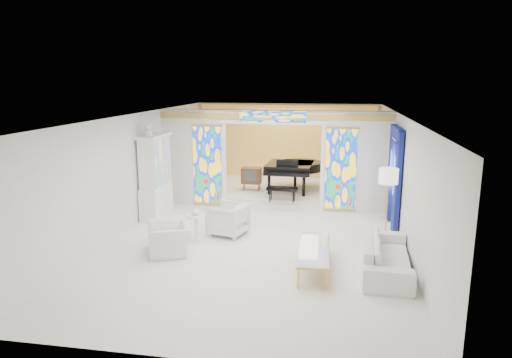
% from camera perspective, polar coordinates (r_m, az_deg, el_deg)
% --- Properties ---
extents(floor, '(12.00, 12.00, 0.00)m').
position_cam_1_polar(floor, '(12.29, 0.84, -6.12)').
color(floor, white).
rests_on(floor, ground).
extents(ceiling, '(7.00, 12.00, 0.02)m').
position_cam_1_polar(ceiling, '(11.69, 0.89, 7.97)').
color(ceiling, silver).
rests_on(ceiling, wall_back).
extents(wall_back, '(7.00, 0.02, 3.00)m').
position_cam_1_polar(wall_back, '(17.77, 3.88, 4.57)').
color(wall_back, silver).
rests_on(wall_back, floor).
extents(wall_front, '(7.00, 0.02, 3.00)m').
position_cam_1_polar(wall_front, '(6.27, -7.79, -10.13)').
color(wall_front, silver).
rests_on(wall_front, floor).
extents(wall_left, '(0.02, 12.00, 3.00)m').
position_cam_1_polar(wall_left, '(12.90, -14.68, 1.25)').
color(wall_left, silver).
rests_on(wall_left, floor).
extents(wall_right, '(0.02, 12.00, 3.00)m').
position_cam_1_polar(wall_right, '(11.89, 17.78, 0.14)').
color(wall_right, silver).
rests_on(wall_right, floor).
extents(partition_wall, '(7.00, 0.22, 3.00)m').
position_cam_1_polar(partition_wall, '(13.81, 2.15, 3.01)').
color(partition_wall, silver).
rests_on(partition_wall, floor).
extents(stained_glass_left, '(0.90, 0.04, 2.40)m').
position_cam_1_polar(stained_glass_left, '(14.18, -6.08, 1.74)').
color(stained_glass_left, gold).
rests_on(stained_glass_left, partition_wall).
extents(stained_glass_right, '(0.90, 0.04, 2.40)m').
position_cam_1_polar(stained_glass_right, '(13.66, 10.55, 1.19)').
color(stained_glass_right, gold).
rests_on(stained_glass_right, partition_wall).
extents(stained_glass_transom, '(2.00, 0.04, 0.34)m').
position_cam_1_polar(stained_glass_transom, '(13.57, 2.13, 7.80)').
color(stained_glass_transom, gold).
rests_on(stained_glass_transom, partition_wall).
extents(alcove_platform, '(6.80, 3.80, 0.18)m').
position_cam_1_polar(alcove_platform, '(16.17, 3.10, -1.28)').
color(alcove_platform, white).
rests_on(alcove_platform, floor).
extents(gold_curtain_back, '(6.70, 0.10, 2.90)m').
position_cam_1_polar(gold_curtain_back, '(17.65, 3.83, 4.52)').
color(gold_curtain_back, gold).
rests_on(gold_curtain_back, wall_back).
extents(chandelier, '(0.48, 0.48, 0.30)m').
position_cam_1_polar(chandelier, '(15.66, 3.90, 7.39)').
color(chandelier, gold).
rests_on(chandelier, ceiling).
extents(blue_drapes, '(0.14, 1.85, 2.65)m').
position_cam_1_polar(blue_drapes, '(12.54, 16.93, 1.17)').
color(blue_drapes, navy).
rests_on(blue_drapes, wall_right).
extents(china_cabinet, '(0.56, 1.46, 2.72)m').
position_cam_1_polar(china_cabinet, '(13.39, -12.46, 0.32)').
color(china_cabinet, white).
rests_on(china_cabinet, floor).
extents(armchair_left, '(1.27, 1.34, 0.69)m').
position_cam_1_polar(armchair_left, '(10.66, -10.76, -7.31)').
color(armchair_left, white).
rests_on(armchair_left, floor).
extents(armchair_right, '(1.09, 1.07, 0.81)m').
position_cam_1_polar(armchair_right, '(11.68, -3.52, -5.04)').
color(armchair_right, white).
rests_on(armchair_right, floor).
extents(sofa, '(1.08, 2.45, 0.70)m').
position_cam_1_polar(sofa, '(9.88, 15.99, -9.14)').
color(sofa, white).
rests_on(sofa, floor).
extents(side_table, '(0.61, 0.61, 0.63)m').
position_cam_1_polar(side_table, '(11.39, -7.49, -5.52)').
color(side_table, white).
rests_on(side_table, floor).
extents(vase, '(0.26, 0.26, 0.21)m').
position_cam_1_polar(vase, '(11.30, -7.54, -3.94)').
color(vase, white).
rests_on(vase, side_table).
extents(coffee_table, '(0.68, 2.08, 0.46)m').
position_cam_1_polar(coffee_table, '(9.66, 7.25, -8.79)').
color(coffee_table, silver).
rests_on(coffee_table, floor).
extents(floor_lamp, '(0.58, 0.58, 1.85)m').
position_cam_1_polar(floor_lamp, '(11.18, 16.21, -0.08)').
color(floor_lamp, gold).
rests_on(floor_lamp, floor).
extents(grand_piano, '(1.91, 2.90, 1.15)m').
position_cam_1_polar(grand_piano, '(15.59, 4.80, 1.44)').
color(grand_piano, black).
rests_on(grand_piano, alcove_platform).
extents(tv_console, '(0.68, 0.48, 0.78)m').
position_cam_1_polar(tv_console, '(15.56, -0.58, 0.43)').
color(tv_console, '#57331F').
rests_on(tv_console, alcove_platform).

